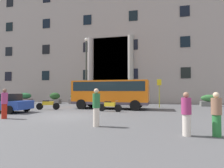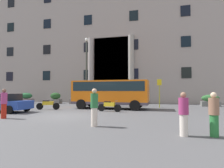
% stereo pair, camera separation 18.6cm
% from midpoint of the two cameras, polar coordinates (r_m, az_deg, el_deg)
% --- Properties ---
extents(ground_plane, '(80.00, 64.00, 0.12)m').
position_cam_midpoint_polar(ground_plane, '(12.57, -15.10, -10.07)').
color(ground_plane, '#504F51').
extents(office_building_facade, '(41.02, 9.63, 17.93)m').
position_cam_midpoint_polar(office_building_facade, '(29.99, 1.08, 11.91)').
color(office_building_facade, gray).
rests_on(office_building_facade, ground_plane).
extents(orange_minibus, '(7.13, 2.93, 2.63)m').
position_cam_midpoint_polar(orange_minibus, '(16.99, -0.68, -2.49)').
color(orange_minibus, orange).
rests_on(orange_minibus, ground_plane).
extents(bus_stop_sign, '(0.44, 0.08, 2.83)m').
position_cam_midpoint_polar(bus_stop_sign, '(18.64, 14.46, -1.90)').
color(bus_stop_sign, '#9E9C1D').
rests_on(bus_stop_sign, ground_plane).
extents(hedge_planter_entrance_left, '(2.20, 0.80, 1.25)m').
position_cam_midpoint_polar(hedge_planter_entrance_left, '(21.79, 4.69, -4.98)').
color(hedge_planter_entrance_left, '#6E6458').
rests_on(hedge_planter_entrance_left, ground_plane).
extents(hedge_planter_far_west, '(2.14, 0.80, 1.45)m').
position_cam_midpoint_polar(hedge_planter_far_west, '(23.40, -11.04, -4.52)').
color(hedge_planter_far_west, slate).
rests_on(hedge_planter_far_west, ground_plane).
extents(hedge_planter_east, '(1.97, 0.91, 1.39)m').
position_cam_midpoint_polar(hedge_planter_east, '(27.55, -26.00, -4.03)').
color(hedge_planter_east, slate).
rests_on(hedge_planter_east, ground_plane).
extents(hedge_planter_west, '(1.86, 0.73, 1.26)m').
position_cam_midpoint_polar(hedge_planter_west, '(22.03, 28.35, -4.69)').
color(hedge_planter_west, slate).
rests_on(hedge_planter_west, ground_plane).
extents(hedge_planter_entrance_right, '(1.51, 0.79, 1.44)m').
position_cam_midpoint_polar(hedge_planter_entrance_right, '(24.77, -17.87, -4.33)').
color(hedge_planter_entrance_right, slate).
rests_on(hedge_planter_entrance_right, ground_plane).
extents(parked_coupe_end, '(4.43, 2.04, 1.45)m').
position_cam_midpoint_polar(parked_coupe_end, '(16.68, -31.67, -5.08)').
color(parked_coupe_end, '#22409B').
rests_on(parked_coupe_end, ground_plane).
extents(motorcycle_far_end, '(2.01, 0.59, 0.89)m').
position_cam_midpoint_polar(motorcycle_far_end, '(14.68, -1.21, -6.95)').
color(motorcycle_far_end, black).
rests_on(motorcycle_far_end, ground_plane).
extents(motorcycle_near_kerb, '(2.07, 0.69, 0.89)m').
position_cam_midpoint_polar(motorcycle_near_kerb, '(19.40, -30.17, -5.48)').
color(motorcycle_near_kerb, black).
rests_on(motorcycle_near_kerb, ground_plane).
extents(scooter_by_planter, '(2.04, 0.71, 0.89)m').
position_cam_midpoint_polar(scooter_by_planter, '(17.13, -20.05, -6.12)').
color(scooter_by_planter, black).
rests_on(scooter_by_planter, ground_plane).
extents(pedestrian_man_crossing, '(0.36, 0.36, 1.80)m').
position_cam_midpoint_polar(pedestrian_man_crossing, '(8.64, -5.61, -7.30)').
color(pedestrian_man_crossing, beige).
rests_on(pedestrian_man_crossing, ground_plane).
extents(pedestrian_child_trailing, '(0.36, 0.36, 1.64)m').
position_cam_midpoint_polar(pedestrian_child_trailing, '(7.36, 21.82, -8.76)').
color(pedestrian_child_trailing, beige).
rests_on(pedestrian_child_trailing, ground_plane).
extents(pedestrian_man_red_shirt, '(0.36, 0.36, 1.64)m').
position_cam_midpoint_polar(pedestrian_man_red_shirt, '(7.74, 29.59, -8.31)').
color(pedestrian_man_red_shirt, '#287435').
rests_on(pedestrian_man_red_shirt, ground_plane).
extents(pedestrian_woman_with_bag, '(0.36, 0.36, 1.81)m').
position_cam_midpoint_polar(pedestrian_woman_with_bag, '(12.82, -31.28, -5.28)').
color(pedestrian_woman_with_bag, '#AC2014').
rests_on(pedestrian_woman_with_bag, ground_plane).
extents(lamppost_plaza_centre, '(0.40, 0.40, 7.72)m').
position_cam_midpoint_polar(lamppost_plaza_centre, '(20.76, -8.43, 5.63)').
color(lamppost_plaza_centre, '#363D37').
rests_on(lamppost_plaza_centre, ground_plane).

